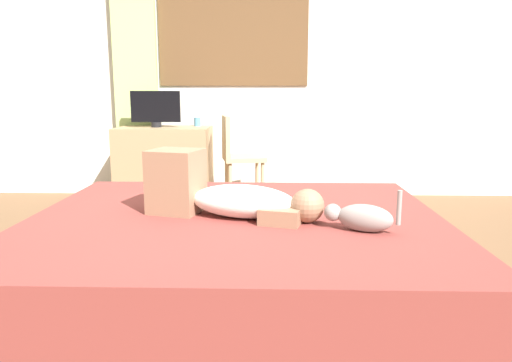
% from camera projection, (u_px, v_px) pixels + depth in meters
% --- Properties ---
extents(ground_plane, '(16.00, 16.00, 0.00)m').
position_uv_depth(ground_plane, '(227.00, 293.00, 2.59)').
color(ground_plane, brown).
extents(back_wall_with_window, '(6.40, 0.14, 2.90)m').
position_uv_depth(back_wall_with_window, '(248.00, 55.00, 4.86)').
color(back_wall_with_window, silver).
rests_on(back_wall_with_window, ground).
extents(bed, '(2.22, 1.92, 0.44)m').
position_uv_depth(bed, '(236.00, 256.00, 2.53)').
color(bed, brown).
rests_on(bed, ground).
extents(person_lying, '(0.94, 0.47, 0.34)m').
position_uv_depth(person_lying, '(225.00, 194.00, 2.48)').
color(person_lying, silver).
rests_on(person_lying, bed).
extents(cat, '(0.34, 0.20, 0.21)m').
position_uv_depth(cat, '(361.00, 217.00, 2.21)').
color(cat, gray).
rests_on(cat, bed).
extents(desk, '(0.90, 0.56, 0.74)m').
position_uv_depth(desk, '(165.00, 165.00, 4.69)').
color(desk, '#997A56').
rests_on(desk, ground).
extents(tv_monitor, '(0.48, 0.10, 0.35)m').
position_uv_depth(tv_monitor, '(156.00, 108.00, 4.59)').
color(tv_monitor, black).
rests_on(tv_monitor, desk).
extents(cup, '(0.07, 0.07, 0.09)m').
position_uv_depth(cup, '(197.00, 122.00, 4.75)').
color(cup, teal).
rests_on(cup, desk).
extents(chair_by_desk, '(0.45, 0.45, 0.86)m').
position_uv_depth(chair_by_desk, '(237.00, 153.00, 4.47)').
color(chair_by_desk, tan).
rests_on(chair_by_desk, ground).
extents(curtain_left, '(0.44, 0.06, 2.42)m').
position_uv_depth(curtain_left, '(136.00, 79.00, 4.82)').
color(curtain_left, '#ADCC75').
rests_on(curtain_left, ground).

